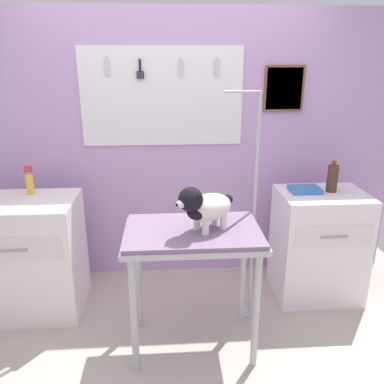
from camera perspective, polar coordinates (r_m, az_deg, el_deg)
ground at (r=2.81m, az=-2.50°, el=-24.35°), size 4.40×4.00×0.04m
rear_wall_panel at (r=3.41m, az=-3.28°, el=6.32°), size 4.00×0.11×2.30m
grooming_table at (r=2.54m, az=0.16°, el=-7.61°), size 0.88×0.57×0.88m
grooming_arm at (r=2.86m, az=8.78°, el=-4.05°), size 0.30×0.11×1.71m
dog at (r=2.41m, az=1.82°, el=-2.11°), size 0.40×0.32×0.31m
counter_left at (r=3.31m, az=-22.80°, el=-8.63°), size 0.80×0.58×0.92m
cabinet_right at (r=3.42m, az=17.84°, el=-7.31°), size 0.68×0.54×0.90m
shampoo_bottle at (r=3.22m, az=-22.54°, el=1.30°), size 0.06×0.06×0.22m
soda_bottle at (r=3.27m, az=19.76°, el=2.02°), size 0.08×0.08×0.25m
supply_tray at (r=3.23m, az=16.09°, el=0.34°), size 0.24×0.18×0.04m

